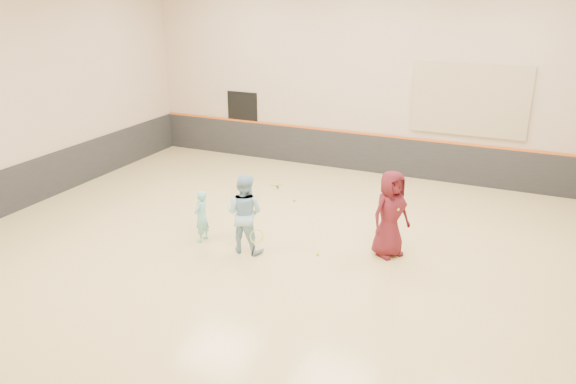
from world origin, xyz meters
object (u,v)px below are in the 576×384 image
at_px(spare_racket, 276,183).
at_px(instructor, 244,213).
at_px(young_man, 390,214).
at_px(girl, 201,216).

bearing_deg(spare_racket, instructor, -73.50).
bearing_deg(spare_racket, young_man, -36.80).
relative_size(instructor, young_man, 0.93).
distance_m(girl, young_man, 4.23).
relative_size(girl, young_man, 0.64).
bearing_deg(spare_racket, girl, -88.44).
xyz_separation_m(young_man, spare_racket, (-4.20, 3.14, -0.91)).
height_order(young_man, spare_racket, young_man).
relative_size(instructor, spare_racket, 2.41).
bearing_deg(young_man, instructor, 145.15).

